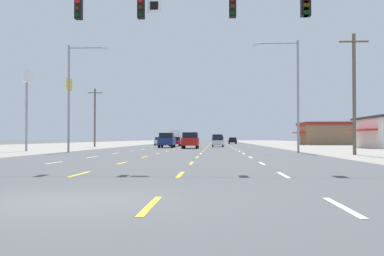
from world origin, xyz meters
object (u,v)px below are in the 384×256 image
at_px(pole_sign_left_row_2, 69,95).
at_px(sedan_far_right_distant_a, 233,141).
at_px(suv_inner_left_near, 167,140).
at_px(streetlight_right_row_0, 294,88).
at_px(suv_inner_right_distant_c, 218,139).
at_px(streetlight_left_row_0, 72,91).
at_px(hatchback_inner_right_mid, 218,142).
at_px(box_truck_far_left_distant_b, 175,136).
at_px(suv_inner_right_farther, 217,140).
at_px(suv_inner_right_farthest, 218,139).
at_px(sedan_inner_left_midfar, 175,141).
at_px(suv_center_turn_nearest, 190,140).
at_px(sedan_far_left_far, 160,141).
at_px(pole_sign_left_row_1, 27,89).

bearing_deg(pole_sign_left_row_2, sedan_far_right_distant_a, 59.71).
height_order(suv_inner_left_near, streetlight_right_row_0, streetlight_right_row_0).
xyz_separation_m(suv_inner_right_distant_c, streetlight_left_row_0, (-13.33, -81.90, 4.47)).
distance_m(hatchback_inner_right_mid, box_truck_far_left_distant_b, 50.25).
height_order(suv_inner_left_near, suv_inner_right_farther, same).
height_order(suv_inner_right_distant_c, streetlight_left_row_0, streetlight_left_row_0).
distance_m(suv_inner_left_near, streetlight_left_row_0, 23.17).
height_order(suv_inner_right_farther, suv_inner_right_farthest, same).
bearing_deg(sedan_far_right_distant_a, suv_inner_left_near, -103.25).
height_order(sedan_far_right_distant_a, box_truck_far_left_distant_b, box_truck_far_left_distant_b).
relative_size(hatchback_inner_right_mid, suv_inner_right_farthest, 0.80).
height_order(suv_inner_right_farthest, streetlight_left_row_0, streetlight_left_row_0).
xyz_separation_m(suv_inner_left_near, suv_inner_right_distant_c, (7.11, 60.04, 0.00)).
height_order(suv_inner_right_farther, streetlight_left_row_0, streetlight_left_row_0).
height_order(box_truck_far_left_distant_b, suv_inner_right_distant_c, box_truck_far_left_distant_b).
bearing_deg(streetlight_right_row_0, sedan_inner_left_midfar, 111.55).
bearing_deg(suv_center_turn_nearest, sedan_far_left_far, 104.72).
relative_size(sedan_far_right_distant_a, pole_sign_left_row_1, 0.56).
distance_m(sedan_far_left_far, suv_inner_right_distant_c, 41.04).
height_order(sedan_far_right_distant_a, pole_sign_left_row_2, pole_sign_left_row_2).
bearing_deg(suv_inner_left_near, box_truck_far_left_distant_b, 93.73).
distance_m(suv_inner_right_farther, suv_inner_right_distant_c, 33.20).
bearing_deg(suv_inner_right_distant_c, suv_inner_left_near, -96.75).
height_order(suv_inner_right_distant_c, streetlight_right_row_0, streetlight_right_row_0).
relative_size(hatchback_inner_right_mid, box_truck_far_left_distant_b, 0.54).
relative_size(suv_center_turn_nearest, suv_inner_right_distant_c, 1.00).
relative_size(suv_inner_right_farthest, suv_inner_right_distant_c, 1.00).
bearing_deg(streetlight_right_row_0, box_truck_far_left_distant_b, 102.36).
bearing_deg(hatchback_inner_right_mid, suv_center_turn_nearest, -106.65).
height_order(sedan_inner_left_midfar, suv_inner_right_distant_c, suv_inner_right_distant_c).
xyz_separation_m(hatchback_inner_right_mid, sedan_far_left_far, (-10.11, 13.90, -0.03)).
bearing_deg(pole_sign_left_row_2, suv_inner_right_distant_c, 69.89).
bearing_deg(suv_inner_right_farther, hatchback_inner_right_mid, -89.96).
bearing_deg(suv_center_turn_nearest, streetlight_right_row_0, -59.46).
relative_size(pole_sign_left_row_1, streetlight_right_row_0, 0.82).
relative_size(suv_center_turn_nearest, box_truck_far_left_distant_b, 0.68).
relative_size(sedan_inner_left_midfar, suv_inner_right_distant_c, 0.92).
bearing_deg(sedan_far_left_far, sedan_far_right_distant_a, 60.19).
bearing_deg(pole_sign_left_row_1, suv_inner_right_farther, 67.11).
distance_m(suv_inner_right_farther, suv_inner_right_farthest, 9.01).
bearing_deg(box_truck_far_left_distant_b, suv_inner_right_distant_c, 22.70).
xyz_separation_m(suv_center_turn_nearest, sedan_inner_left_midfar, (-3.30, 16.65, -0.27)).
bearing_deg(suv_inner_right_farther, streetlight_right_row_0, -82.41).
distance_m(hatchback_inner_right_mid, sedan_inner_left_midfar, 8.49).
xyz_separation_m(suv_inner_left_near, suv_inner_right_farthest, (7.06, 35.85, 0.00)).
bearing_deg(streetlight_left_row_0, box_truck_far_left_distant_b, 88.07).
height_order(box_truck_far_left_distant_b, streetlight_right_row_0, streetlight_right_row_0).
bearing_deg(pole_sign_left_row_1, sedan_far_left_far, 77.05).
bearing_deg(sedan_far_right_distant_a, pole_sign_left_row_2, -120.29).
height_order(sedan_inner_left_midfar, pole_sign_left_row_1, pole_sign_left_row_1).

